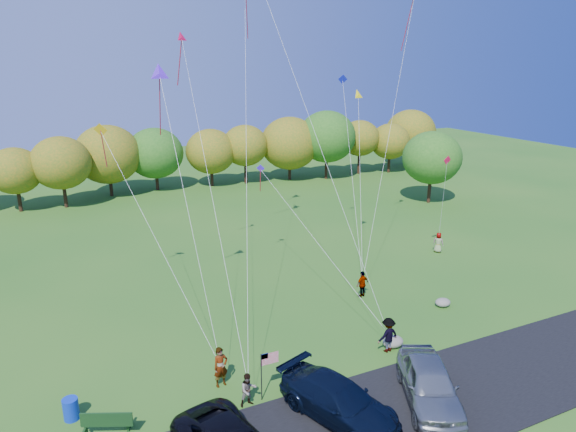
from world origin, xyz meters
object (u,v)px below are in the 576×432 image
(minivan_navy, at_px, (339,401))
(trash_barrel, at_px, (71,409))
(minivan_silver, at_px, (429,383))
(flyer_b, at_px, (248,390))
(park_bench, at_px, (107,423))
(flyer_e, at_px, (438,243))
(flyer_a, at_px, (221,367))
(flyer_c, at_px, (388,335))
(flyer_d, at_px, (362,284))

(minivan_navy, height_order, trash_barrel, minivan_navy)
(minivan_silver, bearing_deg, minivan_navy, -164.60)
(flyer_b, relative_size, trash_barrel, 1.61)
(park_bench, bearing_deg, minivan_navy, 4.85)
(minivan_silver, height_order, flyer_e, minivan_silver)
(park_bench, relative_size, trash_barrel, 2.09)
(flyer_b, bearing_deg, flyer_e, 27.53)
(flyer_e, distance_m, trash_barrel, 28.24)
(minivan_silver, distance_m, flyer_e, 19.12)
(flyer_a, height_order, flyer_c, flyer_a)
(flyer_c, distance_m, flyer_e, 15.60)
(flyer_c, bearing_deg, park_bench, -3.29)
(minivan_silver, relative_size, flyer_d, 3.07)
(minivan_navy, height_order, flyer_e, minivan_navy)
(minivan_navy, height_order, minivan_silver, minivan_silver)
(flyer_b, distance_m, park_bench, 5.75)
(flyer_b, height_order, flyer_d, flyer_d)
(flyer_b, bearing_deg, trash_barrel, 160.22)
(flyer_c, bearing_deg, minivan_silver, 73.36)
(flyer_d, bearing_deg, park_bench, 7.16)
(flyer_d, height_order, trash_barrel, flyer_d)
(minivan_silver, bearing_deg, flyer_c, 104.35)
(minivan_silver, relative_size, flyer_b, 3.44)
(minivan_silver, distance_m, flyer_b, 7.77)
(minivan_silver, relative_size, park_bench, 2.65)
(flyer_a, height_order, park_bench, flyer_a)
(flyer_e, bearing_deg, park_bench, 73.89)
(flyer_a, xyz_separation_m, trash_barrel, (-6.32, 0.47, -0.49))
(minivan_navy, distance_m, minivan_silver, 4.12)
(minivan_silver, distance_m, flyer_d, 10.56)
(flyer_a, relative_size, park_bench, 0.97)
(minivan_silver, xyz_separation_m, flyer_c, (0.87, 4.16, -0.03))
(minivan_silver, xyz_separation_m, flyer_a, (-7.70, 5.04, 0.01))
(flyer_c, height_order, trash_barrel, flyer_c)
(minivan_navy, bearing_deg, flyer_a, 111.07)
(minivan_silver, height_order, trash_barrel, minivan_silver)
(minivan_navy, relative_size, park_bench, 2.79)
(minivan_navy, height_order, flyer_a, flyer_a)
(flyer_b, xyz_separation_m, park_bench, (-5.71, 0.62, -0.16))
(trash_barrel, bearing_deg, flyer_b, -18.53)
(flyer_b, xyz_separation_m, flyer_c, (7.96, 0.98, 0.16))
(minivan_navy, relative_size, minivan_silver, 1.05)
(flyer_a, distance_m, trash_barrel, 6.36)
(flyer_b, height_order, trash_barrel, flyer_b)
(flyer_c, relative_size, flyer_e, 1.16)
(minivan_navy, distance_m, flyer_a, 5.61)
(park_bench, distance_m, trash_barrel, 2.10)
(flyer_c, height_order, park_bench, flyer_c)
(flyer_e, relative_size, park_bench, 0.80)
(minivan_silver, distance_m, flyer_c, 4.25)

